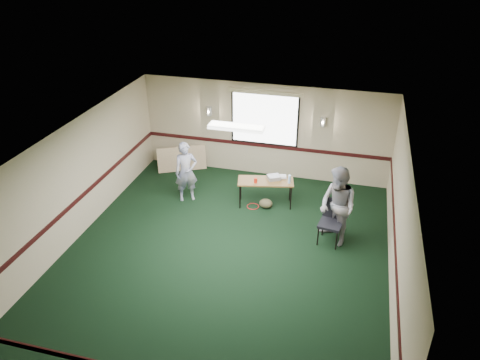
% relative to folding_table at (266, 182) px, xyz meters
% --- Properties ---
extents(ground, '(8.00, 8.00, 0.00)m').
position_rel_folding_table_xyz_m(ground, '(-0.41, -2.32, -0.65)').
color(ground, black).
rests_on(ground, ground).
extents(room_shell, '(8.00, 8.02, 8.00)m').
position_rel_folding_table_xyz_m(room_shell, '(-0.41, -0.19, 0.93)').
color(room_shell, tan).
rests_on(room_shell, ground).
extents(folding_table, '(1.49, 0.84, 0.70)m').
position_rel_folding_table_xyz_m(folding_table, '(0.00, 0.00, 0.00)').
color(folding_table, '#523917').
rests_on(folding_table, ground).
extents(projector, '(0.39, 0.38, 0.10)m').
position_rel_folding_table_xyz_m(projector, '(0.18, 0.13, 0.10)').
color(projector, gray).
rests_on(projector, folding_table).
extents(game_console, '(0.26, 0.23, 0.05)m').
position_rel_folding_table_xyz_m(game_console, '(0.37, 0.27, 0.08)').
color(game_console, silver).
rests_on(game_console, folding_table).
extents(red_cup, '(0.08, 0.08, 0.12)m').
position_rel_folding_table_xyz_m(red_cup, '(-0.22, -0.17, 0.11)').
color(red_cup, red).
rests_on(red_cup, folding_table).
extents(water_bottle, '(0.07, 0.07, 0.22)m').
position_rel_folding_table_xyz_m(water_bottle, '(0.60, 0.02, 0.16)').
color(water_bottle, '#9BCEFE').
rests_on(water_bottle, folding_table).
extents(duffel_bag, '(0.42, 0.36, 0.25)m').
position_rel_folding_table_xyz_m(duffel_bag, '(0.05, -0.16, -0.53)').
color(duffel_bag, '#4B432B').
rests_on(duffel_bag, ground).
extents(cable_coil, '(0.33, 0.33, 0.02)m').
position_rel_folding_table_xyz_m(cable_coil, '(-0.28, -0.20, -0.64)').
color(cable_coil, red).
rests_on(cable_coil, ground).
extents(folded_table, '(1.36, 0.84, 0.73)m').
position_rel_folding_table_xyz_m(folded_table, '(-2.79, 1.28, -0.29)').
color(folded_table, tan).
rests_on(folded_table, ground).
extents(conference_chair, '(0.58, 0.60, 1.03)m').
position_rel_folding_table_xyz_m(conference_chair, '(1.78, -1.16, -0.05)').
color(conference_chair, black).
rests_on(conference_chair, ground).
extents(person_left, '(0.70, 0.63, 1.62)m').
position_rel_folding_table_xyz_m(person_left, '(-2.05, -0.25, 0.16)').
color(person_left, '#435094').
rests_on(person_left, ground).
extents(person_right, '(1.14, 1.14, 1.86)m').
position_rel_folding_table_xyz_m(person_right, '(1.87, -1.17, 0.28)').
color(person_right, '#748CB4').
rests_on(person_right, ground).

